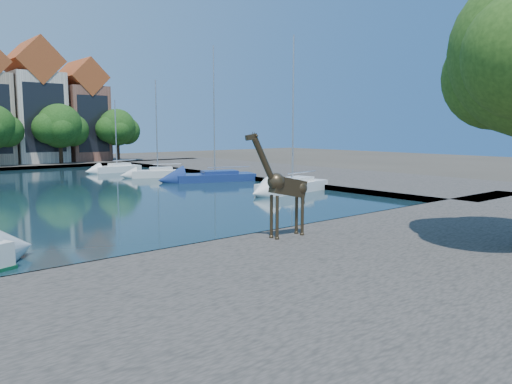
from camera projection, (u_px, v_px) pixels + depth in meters
ground at (230, 248)px, 21.41m from camera, size 160.00×160.00×0.00m
water_basin at (49, 193)px, 39.67m from camera, size 38.00×50.00×0.08m
near_quay at (360, 280)px, 16.05m from camera, size 50.00×14.00×0.50m
right_quay at (280, 172)px, 55.55m from camera, size 14.00×52.00×0.50m
townhouse_east_mid at (34, 106)px, 68.39m from camera, size 6.43×9.18×16.65m
townhouse_east_end at (81, 115)px, 72.66m from camera, size 5.44×9.18×14.43m
far_tree_east at (61, 127)px, 65.60m from camera, size 7.54×5.80×7.84m
far_tree_far_east at (118, 129)px, 70.70m from camera, size 6.76×5.20×7.36m
giraffe_statue at (284, 187)px, 21.05m from camera, size 3.10×0.61×4.42m
sailboat_right_a at (292, 184)px, 39.73m from camera, size 6.89×3.27×12.17m
sailboat_right_b at (215, 175)px, 47.90m from camera, size 8.02×5.03×12.70m
sailboat_right_c at (158, 172)px, 51.64m from camera, size 5.56×3.79×9.92m
sailboat_right_d at (117, 167)px, 57.65m from camera, size 5.40×2.09×8.26m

